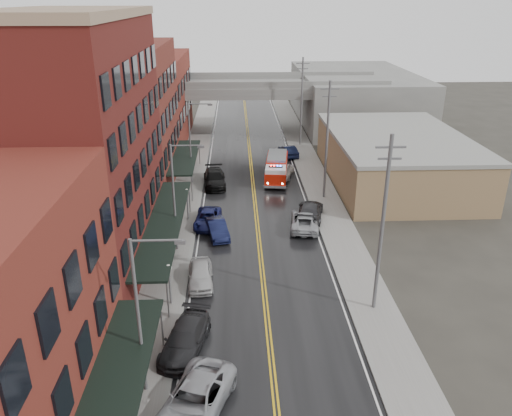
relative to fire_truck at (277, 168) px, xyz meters
name	(u,v)px	position (x,y,z in m)	size (l,w,h in m)	color
road	(257,219)	(-2.73, -10.81, -1.44)	(11.00, 160.00, 0.02)	black
sidewalk_left	(179,220)	(-10.03, -10.81, -1.37)	(3.00, 160.00, 0.15)	slate
sidewalk_right	(334,217)	(4.57, -10.81, -1.37)	(3.00, 160.00, 0.15)	slate
curb_left	(196,219)	(-8.38, -10.81, -1.37)	(0.30, 160.00, 0.15)	gray
curb_right	(316,217)	(2.92, -10.81, -1.37)	(0.30, 160.00, 0.15)	gray
brick_building_b	(79,149)	(-16.03, -17.81, 7.55)	(9.00, 20.00, 18.00)	#501615
brick_building_c	(128,117)	(-16.03, -0.31, 6.05)	(9.00, 15.00, 15.00)	maroon
brick_building_far	(153,100)	(-16.03, 17.19, 4.55)	(9.00, 20.00, 12.00)	maroon
tan_building	(395,160)	(13.27, -0.81, 1.05)	(14.00, 22.00, 5.00)	#93724F
right_far_block	(354,97)	(15.27, 29.19, 2.55)	(18.00, 30.00, 8.00)	slate
awning_0	(110,405)	(-10.22, -36.81, 1.54)	(2.60, 16.00, 3.09)	black
awning_1	(165,222)	(-10.22, -17.81, 1.54)	(2.60, 18.00, 3.09)	black
awning_2	(185,157)	(-10.22, -0.31, 1.54)	(2.60, 13.00, 3.09)	black
globe_lamp_1	(169,275)	(-9.13, -24.81, 0.87)	(0.44, 0.44, 3.12)	#59595B
globe_lamp_2	(187,197)	(-9.13, -10.81, 0.87)	(0.44, 0.44, 3.12)	#59595B
street_lamp_0	(143,309)	(-9.28, -32.81, 3.74)	(2.64, 0.22, 9.00)	#59595B
street_lamp_1	(177,191)	(-9.28, -16.81, 3.74)	(2.64, 0.22, 9.00)	#59595B
street_lamp_2	(192,138)	(-9.28, -0.81, 3.74)	(2.64, 0.22, 9.00)	#59595B
utility_pole_0	(383,223)	(4.47, -25.81, 4.86)	(1.80, 0.24, 12.00)	#59595B
utility_pole_1	(327,139)	(4.47, -5.81, 4.86)	(1.80, 0.24, 12.00)	#59595B
utility_pole_2	(302,100)	(4.47, 14.19, 4.86)	(1.80, 0.24, 12.00)	#59595B
overpass	(247,94)	(-2.73, 21.19, 4.54)	(40.00, 10.00, 7.50)	slate
fire_truck	(277,168)	(0.00, 0.00, 0.00)	(3.64, 7.54, 2.67)	#B51808
parked_car_left_2	(195,401)	(-6.81, -34.49, -0.62)	(2.73, 5.92, 1.64)	#A0A2A8
parked_car_left_3	(185,339)	(-7.73, -29.51, -0.68)	(2.16, 5.31, 1.54)	#232325
parked_car_left_4	(200,274)	(-7.29, -22.10, -0.70)	(1.77, 4.40, 1.50)	#BABABA
parked_car_left_5	(217,229)	(-6.33, -14.32, -0.72)	(1.53, 4.39, 1.45)	black
parked_car_left_6	(208,218)	(-7.25, -12.01, -0.78)	(2.21, 4.80, 1.33)	#161B53
parked_car_left_7	(214,178)	(-6.99, -1.61, -0.61)	(2.33, 5.74, 1.67)	black
parked_car_right_0	(305,220)	(1.53, -12.95, -0.70)	(2.47, 5.36, 1.49)	#A1A3A8
parked_car_right_1	(310,211)	(2.27, -11.01, -0.64)	(2.27, 5.58, 1.62)	#2A292C
parked_car_right_2	(283,170)	(0.87, 0.99, -0.61)	(1.96, 4.88, 1.66)	silver
parked_car_right_3	(288,151)	(2.27, 9.03, -0.73)	(1.52, 4.37, 1.44)	black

